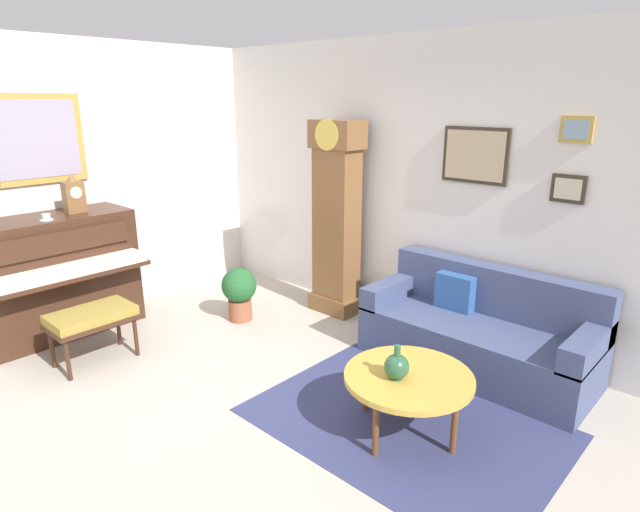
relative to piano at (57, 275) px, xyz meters
name	(u,v)px	position (x,y,z in m)	size (l,w,h in m)	color
ground_plane	(214,418)	(2.23, 0.15, -0.64)	(6.40, 6.00, 0.10)	#B2A899
wall_left	(45,184)	(-0.37, 0.15, 0.82)	(0.13, 4.90, 2.80)	silver
wall_back	(405,185)	(2.24, 2.55, 0.81)	(5.30, 0.13, 2.80)	silver
area_rug	(404,422)	(3.35, 1.00, -0.59)	(2.10, 1.50, 0.01)	navy
piano	(57,275)	(0.00, 0.00, 0.00)	(0.87, 1.44, 1.16)	#3D2316
piano_bench	(92,318)	(0.83, -0.07, -0.18)	(0.42, 0.70, 0.48)	#3D2316
grandfather_clock	(336,224)	(1.62, 2.24, 0.37)	(0.52, 0.34, 2.03)	brown
couch	(479,332)	(3.33, 2.13, -0.28)	(1.90, 0.80, 0.84)	#424C70
coffee_table	(409,379)	(3.41, 0.93, -0.19)	(0.88, 0.88, 0.43)	gold
mantel_clock	(74,195)	(0.00, 0.26, 0.75)	(0.13, 0.18, 0.38)	brown
teacup	(46,218)	(0.15, -0.07, 0.60)	(0.12, 0.12, 0.06)	#ADC6D6
green_jug	(397,366)	(3.37, 0.84, -0.07)	(0.17, 0.17, 0.24)	#234C33
potted_plant	(239,290)	(1.05, 1.37, -0.27)	(0.36, 0.36, 0.56)	#935138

